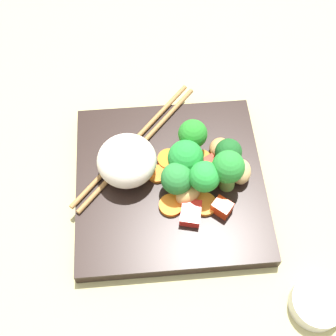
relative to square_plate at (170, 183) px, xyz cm
name	(u,v)px	position (x,y,z in cm)	size (l,w,h in cm)	color
ground_plane	(170,190)	(0.00, 0.00, -1.99)	(110.00, 110.00, 2.00)	tan
square_plate	(170,183)	(0.00, 0.00, 0.00)	(24.02, 24.02, 1.98)	black
rice_mound	(127,161)	(5.32, -1.24, 3.72)	(7.46, 7.43, 5.46)	white
broccoli_floret_0	(228,152)	(-7.41, -1.96, 3.87)	(3.43, 3.43, 4.77)	#7EB24D
broccoli_floret_1	(193,135)	(-3.05, -4.59, 4.16)	(3.77, 3.77, 5.31)	#84B058
broccoli_floret_2	(204,177)	(-4.06, 1.91, 4.58)	(3.82, 3.82, 5.66)	#70C14C
broccoli_floret_3	(186,158)	(-2.00, -1.21, 4.00)	(4.53, 4.53, 5.39)	#629C40
broccoli_floret_4	(228,169)	(-6.95, 1.01, 4.88)	(4.03, 4.03, 6.36)	#659641
broccoli_floret_5	(177,179)	(-0.79, 1.49, 3.64)	(4.01, 4.01, 4.85)	#549347
carrot_slice_0	(204,204)	(-4.13, 3.89, 1.28)	(3.11, 3.11, 0.59)	orange
carrot_slice_1	(157,174)	(1.58, -0.63, 1.26)	(2.51, 2.51, 0.53)	orange
carrot_slice_2	(174,205)	(-0.44, 3.90, 1.28)	(2.99, 2.99, 0.57)	orange
carrot_slice_3	(201,160)	(-4.17, -2.58, 1.27)	(2.91, 2.91, 0.55)	orange
carrot_slice_4	(172,159)	(-0.42, -2.70, 1.34)	(3.06, 3.06, 0.71)	orange
pepper_chunk_0	(191,213)	(-2.37, 5.18, 1.66)	(3.16, 2.39, 1.35)	red
pepper_chunk_1	(211,169)	(-5.29, -0.74, 1.94)	(3.00, 2.17, 1.89)	red
pepper_chunk_2	(222,207)	(-6.20, 4.67, 1.86)	(2.23, 1.82, 1.74)	red
chicken_piece_0	(219,147)	(-6.67, -4.07, 1.87)	(2.98, 2.56, 1.75)	tan
chicken_piece_2	(240,169)	(-8.96, -0.44, 2.35)	(3.41, 2.55, 2.71)	tan
chicken_piece_3	(188,194)	(-2.14, 2.81, 2.13)	(3.35, 2.35, 2.28)	tan
chopstick_pair	(136,144)	(4.35, -5.24, 1.30)	(16.42, 19.94, 0.63)	olive
sauce_cup	(317,303)	(-15.97, 16.05, 0.11)	(5.94, 5.94, 2.21)	silver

